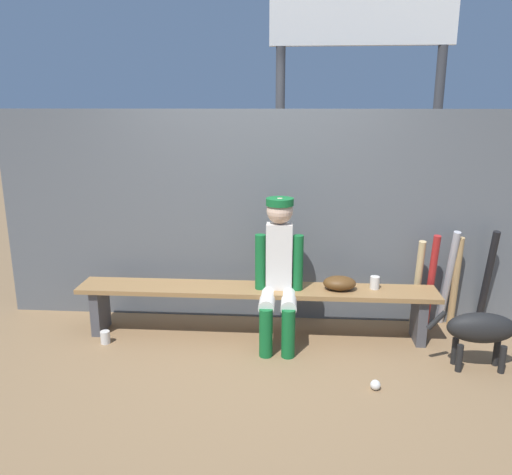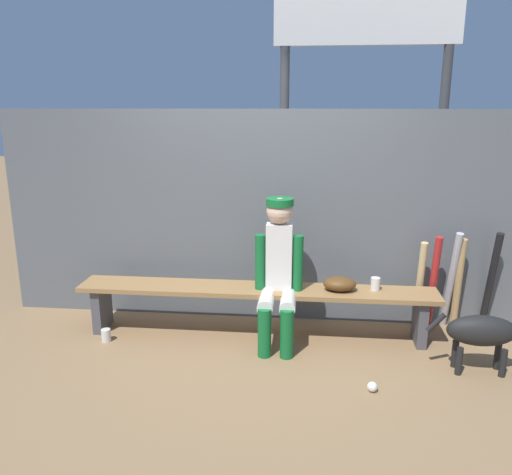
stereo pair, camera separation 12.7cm
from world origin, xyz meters
TOP-DOWN VIEW (x-y plane):
  - ground_plane at (0.00, 0.00)m, footprint 30.00×30.00m
  - chainlink_fence at (0.00, 0.43)m, footprint 4.85×0.03m
  - dugout_bench at (0.00, 0.00)m, footprint 3.12×0.36m
  - player_seated at (0.20, -0.10)m, footprint 0.41×0.55m
  - baseball_glove at (0.72, 0.00)m, footprint 0.28×0.20m
  - bat_wood_natural at (1.44, 0.29)m, footprint 0.07×0.17m
  - bat_aluminum_red at (1.55, 0.25)m, footprint 0.08×0.18m
  - bat_aluminum_silver at (1.73, 0.33)m, footprint 0.09×0.25m
  - bat_wood_tan at (1.79, 0.32)m, footprint 0.07×0.15m
  - bat_aluminum_black at (2.06, 0.32)m, footprint 0.09×0.22m
  - baseball at (0.92, -0.84)m, footprint 0.07×0.07m
  - cup_on_ground at (-1.28, -0.25)m, footprint 0.08×0.08m
  - cup_on_bench at (1.02, 0.05)m, footprint 0.08×0.08m
  - scoreboard at (1.05, 1.52)m, footprint 2.18×0.27m
  - dog at (1.82, -0.46)m, footprint 0.84×0.20m

SIDE VIEW (x-z plane):
  - ground_plane at x=0.00m, z-range 0.00..0.00m
  - baseball at x=0.92m, z-range 0.00..0.07m
  - cup_on_ground at x=-1.28m, z-range 0.00..0.11m
  - dog at x=1.82m, z-range 0.09..0.58m
  - dugout_bench at x=0.00m, z-range 0.14..0.59m
  - bat_wood_natural at x=1.44m, z-range 0.00..0.83m
  - bat_wood_tan at x=1.79m, z-range 0.00..0.86m
  - bat_aluminum_red at x=1.55m, z-range 0.00..0.90m
  - bat_aluminum_silver at x=1.73m, z-range 0.00..0.93m
  - bat_aluminum_black at x=2.06m, z-range 0.00..0.93m
  - cup_on_bench at x=1.02m, z-range 0.45..0.56m
  - baseball_glove at x=0.72m, z-range 0.45..0.57m
  - player_seated at x=0.20m, z-range 0.05..1.29m
  - chainlink_fence at x=0.00m, z-range 0.00..1.96m
  - scoreboard at x=1.05m, z-range 0.71..4.27m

